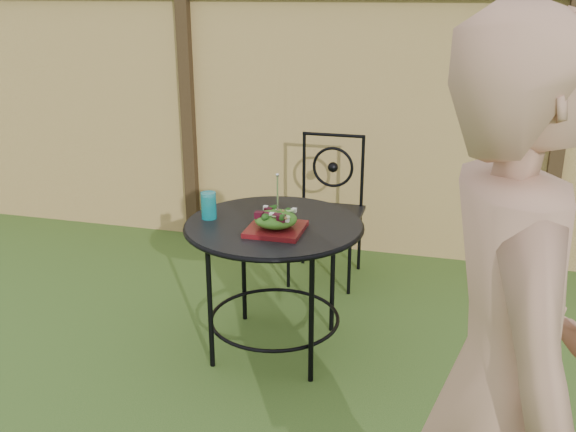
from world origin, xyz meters
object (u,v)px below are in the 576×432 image
object	(u,v)px
patio_chair	(328,205)
diner	(502,387)
salad_plate	(276,229)
patio_table	(274,248)

from	to	relation	value
patio_chair	diner	distance (m)	2.70
diner	patio_chair	bearing A→B (deg)	10.16
patio_chair	salad_plate	bearing A→B (deg)	-91.65
patio_table	salad_plate	size ratio (longest dim) A/B	3.42
patio_table	diner	bearing A→B (deg)	-55.41
diner	salad_plate	world-z (taller)	diner
salad_plate	diner	bearing A→B (deg)	-54.43
diner	salad_plate	bearing A→B (deg)	24.82
patio_table	diner	distance (m)	1.84
patio_chair	diner	world-z (taller)	diner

